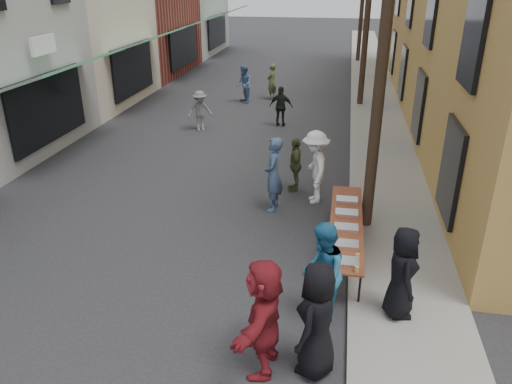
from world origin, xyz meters
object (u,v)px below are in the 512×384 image
(utility_pole_mid, at_px, (369,1))
(catering_tray_sausage, at_px, (345,262))
(guest_front_a, at_px, (317,320))
(server, at_px, (402,273))
(serving_table, at_px, (346,225))
(guest_front_c, at_px, (322,274))
(utility_pole_near, at_px, (385,35))

(utility_pole_mid, height_order, catering_tray_sausage, utility_pole_mid)
(guest_front_a, xyz_separation_m, server, (1.36, 1.53, 0.00))
(utility_pole_mid, bearing_deg, serving_table, -92.15)
(server, bearing_deg, guest_front_a, 131.56)
(serving_table, height_order, server, server)
(catering_tray_sausage, height_order, guest_front_c, guest_front_c)
(utility_pole_near, relative_size, server, 5.26)
(utility_pole_near, xyz_separation_m, catering_tray_sausage, (-0.50, -2.98, -3.71))
(catering_tray_sausage, bearing_deg, utility_pole_near, 80.47)
(serving_table, relative_size, server, 2.34)
(guest_front_a, distance_m, server, 2.05)
(utility_pole_near, xyz_separation_m, guest_front_a, (-0.90, -4.95, -3.55))
(utility_pole_mid, relative_size, guest_front_c, 4.76)
(utility_pole_near, distance_m, utility_pole_mid, 12.00)
(serving_table, relative_size, catering_tray_sausage, 8.00)
(catering_tray_sausage, relative_size, guest_front_c, 0.26)
(utility_pole_mid, distance_m, guest_front_a, 17.34)
(serving_table, bearing_deg, utility_pole_mid, 87.85)
(guest_front_a, height_order, server, guest_front_a)
(catering_tray_sausage, bearing_deg, serving_table, 90.00)
(server, bearing_deg, utility_pole_near, 0.92)
(catering_tray_sausage, bearing_deg, guest_front_c, -119.51)
(guest_front_a, relative_size, server, 1.11)
(utility_pole_near, height_order, catering_tray_sausage, utility_pole_near)
(serving_table, height_order, guest_front_c, guest_front_c)
(utility_pole_near, relative_size, guest_front_a, 4.73)
(utility_pole_near, xyz_separation_m, serving_table, (-0.50, -1.33, -3.79))
(serving_table, height_order, catering_tray_sausage, catering_tray_sausage)
(utility_pole_near, distance_m, guest_front_a, 6.16)
(guest_front_a, xyz_separation_m, guest_front_c, (0.00, 1.27, -0.01))
(utility_pole_mid, bearing_deg, server, -88.28)
(utility_pole_mid, distance_m, catering_tray_sausage, 15.44)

